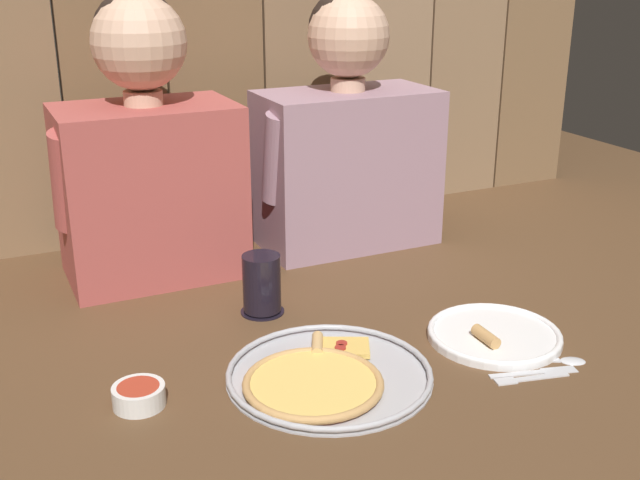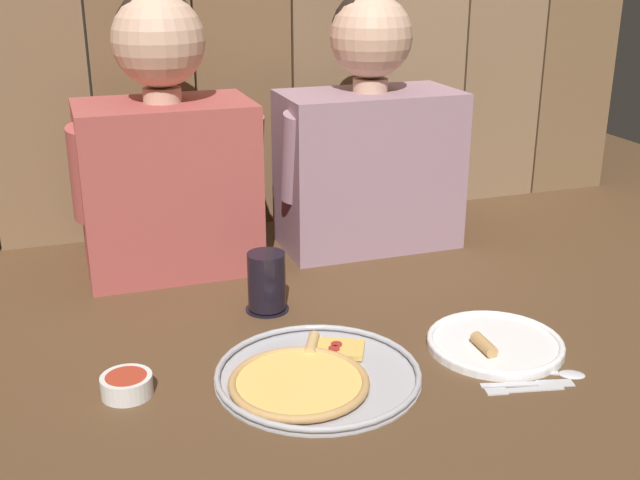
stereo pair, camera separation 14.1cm
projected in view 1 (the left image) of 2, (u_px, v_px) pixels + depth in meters
The scene contains 10 objects.
ground_plane at pixel (357, 350), 1.39m from camera, with size 3.20×3.20×0.00m, color brown.
pizza_tray at pixel (323, 377), 1.29m from camera, with size 0.34×0.34×0.03m.
dinner_plate at pixel (494, 334), 1.43m from camera, with size 0.24×0.24×0.03m.
drinking_glass at pixel (262, 285), 1.52m from camera, with size 0.09×0.09×0.12m.
dipping_bowl at pixel (139, 395), 1.22m from camera, with size 0.08×0.08×0.03m.
table_fork at pixel (528, 378), 1.30m from camera, with size 0.13×0.04×0.01m.
table_knife at pixel (534, 372), 1.32m from camera, with size 0.15×0.06×0.01m.
table_spoon at pixel (560, 359), 1.35m from camera, with size 0.13×0.08×0.01m.
diner_left at pixel (147, 152), 1.64m from camera, with size 0.41×0.24×0.60m.
diner_right at pixel (347, 136), 1.83m from camera, with size 0.45×0.22×0.59m.
Camera 1 is at (-0.59, -1.10, 0.66)m, focal length 43.86 mm.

